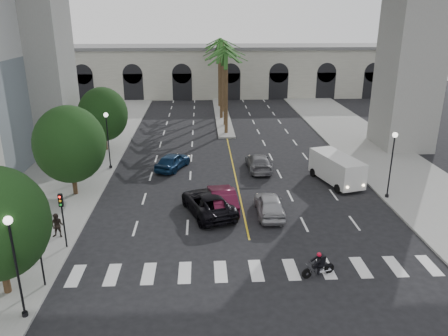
% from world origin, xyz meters
% --- Properties ---
extents(ground, '(140.00, 140.00, 0.00)m').
position_xyz_m(ground, '(0.00, 0.00, 0.00)').
color(ground, black).
rests_on(ground, ground).
extents(sidewalk_left, '(8.00, 100.00, 0.15)m').
position_xyz_m(sidewalk_left, '(-15.00, 15.00, 0.07)').
color(sidewalk_left, gray).
rests_on(sidewalk_left, ground).
extents(sidewalk_right, '(8.00, 100.00, 0.15)m').
position_xyz_m(sidewalk_right, '(15.00, 15.00, 0.07)').
color(sidewalk_right, gray).
rests_on(sidewalk_right, ground).
extents(median, '(2.00, 24.00, 0.20)m').
position_xyz_m(median, '(0.00, 38.00, 0.10)').
color(median, gray).
rests_on(median, ground).
extents(pier_building, '(71.00, 10.50, 8.50)m').
position_xyz_m(pier_building, '(0.00, 55.00, 4.27)').
color(pier_building, beige).
rests_on(pier_building, ground).
extents(palm_a, '(3.20, 3.20, 10.30)m').
position_xyz_m(palm_a, '(0.00, 28.00, 9.10)').
color(palm_a, '#47331E').
rests_on(palm_a, ground).
extents(palm_b, '(3.20, 3.20, 10.60)m').
position_xyz_m(palm_b, '(0.10, 32.00, 9.37)').
color(palm_b, '#47331E').
rests_on(palm_b, ground).
extents(palm_c, '(3.20, 3.20, 10.10)m').
position_xyz_m(palm_c, '(-0.20, 36.00, 8.91)').
color(palm_c, '#47331E').
rests_on(palm_c, ground).
extents(palm_d, '(3.20, 3.20, 10.90)m').
position_xyz_m(palm_d, '(0.15, 40.00, 9.65)').
color(palm_d, '#47331E').
rests_on(palm_d, ground).
extents(palm_e, '(3.20, 3.20, 10.40)m').
position_xyz_m(palm_e, '(-0.10, 44.00, 9.19)').
color(palm_e, '#47331E').
rests_on(palm_e, ground).
extents(palm_f, '(3.20, 3.20, 10.70)m').
position_xyz_m(palm_f, '(0.20, 48.00, 9.46)').
color(palm_f, '#47331E').
rests_on(palm_f, ground).
extents(street_tree_mid, '(5.44, 5.44, 7.21)m').
position_xyz_m(street_tree_mid, '(-13.00, 10.00, 4.21)').
color(street_tree_mid, '#382616').
rests_on(street_tree_mid, ground).
extents(street_tree_far, '(5.04, 5.04, 6.68)m').
position_xyz_m(street_tree_far, '(-13.00, 22.00, 3.90)').
color(street_tree_far, '#382616').
rests_on(street_tree_far, ground).
extents(lamp_post_left_near, '(0.40, 0.40, 5.35)m').
position_xyz_m(lamp_post_left_near, '(-11.40, -5.00, 3.22)').
color(lamp_post_left_near, black).
rests_on(lamp_post_left_near, ground).
extents(lamp_post_left_far, '(0.40, 0.40, 5.35)m').
position_xyz_m(lamp_post_left_far, '(-11.40, 16.00, 3.22)').
color(lamp_post_left_far, black).
rests_on(lamp_post_left_far, ground).
extents(lamp_post_right, '(0.40, 0.40, 5.35)m').
position_xyz_m(lamp_post_right, '(11.40, 8.00, 3.22)').
color(lamp_post_right, black).
rests_on(lamp_post_right, ground).
extents(traffic_signal_near, '(0.25, 0.18, 3.65)m').
position_xyz_m(traffic_signal_near, '(-11.30, -2.50, 2.51)').
color(traffic_signal_near, black).
rests_on(traffic_signal_near, ground).
extents(traffic_signal_far, '(0.25, 0.18, 3.65)m').
position_xyz_m(traffic_signal_far, '(-11.30, 1.50, 2.51)').
color(traffic_signal_far, black).
rests_on(traffic_signal_far, ground).
extents(motorcycle_rider, '(1.95, 0.78, 1.45)m').
position_xyz_m(motorcycle_rider, '(3.39, -2.16, 0.66)').
color(motorcycle_rider, black).
rests_on(motorcycle_rider, ground).
extents(car_a, '(1.90, 4.62, 1.57)m').
position_xyz_m(car_a, '(1.82, 5.64, 0.78)').
color(car_a, '#9A9A9F').
rests_on(car_a, ground).
extents(car_b, '(2.25, 5.23, 1.68)m').
position_xyz_m(car_b, '(-1.50, 6.83, 0.84)').
color(car_b, '#450D20').
rests_on(car_b, ground).
extents(car_c, '(4.44, 6.45, 1.64)m').
position_xyz_m(car_c, '(-2.56, 6.15, 0.82)').
color(car_c, black).
rests_on(car_c, ground).
extents(car_d, '(2.14, 5.08, 1.46)m').
position_xyz_m(car_d, '(2.26, 15.20, 0.73)').
color(car_d, slate).
rests_on(car_d, ground).
extents(car_e, '(3.48, 4.90, 1.55)m').
position_xyz_m(car_e, '(-5.66, 15.84, 0.77)').
color(car_e, '#102C4E').
rests_on(car_e, ground).
extents(cargo_van, '(3.51, 6.02, 2.42)m').
position_xyz_m(cargo_van, '(8.39, 11.50, 1.35)').
color(cargo_van, silver).
rests_on(cargo_van, ground).
extents(pedestrian_a, '(0.72, 0.63, 1.67)m').
position_xyz_m(pedestrian_a, '(-14.77, 4.49, 0.98)').
color(pedestrian_a, black).
rests_on(pedestrian_a, sidewalk_left).
extents(pedestrian_b, '(0.84, 0.69, 1.61)m').
position_xyz_m(pedestrian_b, '(-12.17, 2.79, 0.96)').
color(pedestrian_b, black).
rests_on(pedestrian_b, sidewalk_left).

